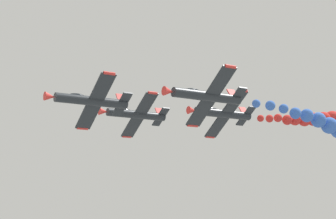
{
  "coord_description": "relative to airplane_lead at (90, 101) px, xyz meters",
  "views": [
    {
      "loc": [
        -56.5,
        34.49,
        66.83
      ],
      "look_at": [
        0.0,
        0.0,
        78.47
      ],
      "focal_mm": 56.64,
      "sensor_mm": 36.0,
      "label": 1
    }
  ],
  "objects": [
    {
      "name": "airplane_lead",
      "position": [
        0.0,
        0.0,
        0.0
      ],
      "size": [
        7.98,
        10.35,
        5.85
      ],
      "rotation": [
        0.0,
        0.62,
        0.0
      ],
      "color": "#23282D"
    },
    {
      "name": "airplane_left_inner",
      "position": [
        -9.18,
        -10.04,
        0.04
      ],
      "size": [
        7.87,
        10.35,
        6.01
      ],
      "rotation": [
        0.0,
        0.64,
        0.0
      ],
      "color": "#23282D"
    },
    {
      "name": "airplane_left_outer",
      "position": [
        0.1,
        -19.34,
        0.18
      ],
      "size": [
        8.0,
        10.35,
        5.84
      ],
      "rotation": [
        0.0,
        0.62,
        0.0
      ],
      "color": "#23282D"
    },
    {
      "name": "airplane_right_inner",
      "position": [
        8.45,
        -10.42,
        0.47
      ],
      "size": [
        8.1,
        10.35,
        5.69
      ],
      "rotation": [
        0.0,
        0.6,
        0.0
      ],
      "color": "#23282D"
    },
    {
      "name": "smoke_trail_left_outer",
      "position": [
        -1.11,
        -35.7,
        0.54
      ],
      "size": [
        3.64,
        14.63,
        2.65
      ],
      "color": "red"
    }
  ]
}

